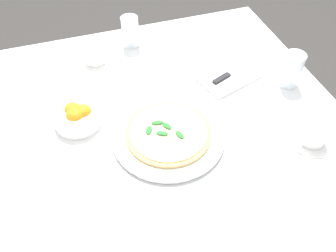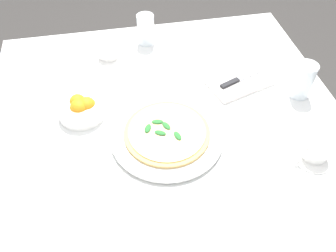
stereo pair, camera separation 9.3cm
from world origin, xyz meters
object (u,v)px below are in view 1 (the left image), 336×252
at_px(coffee_cup_left_edge, 95,57).
at_px(water_glass_near_right, 291,71).
at_px(pizza_plate, 168,135).
at_px(coffee_cup_far_left, 314,135).
at_px(napkin_folded, 230,76).
at_px(dinner_knife, 231,73).
at_px(pizza, 168,132).
at_px(citrus_bowl, 78,116).
at_px(water_glass_back_corner, 130,33).

xyz_separation_m(coffee_cup_left_edge, water_glass_near_right, (0.63, -0.33, 0.03)).
relative_size(pizza_plate, coffee_cup_far_left, 2.65).
relative_size(coffee_cup_left_edge, napkin_folded, 0.52).
distance_m(napkin_folded, dinner_knife, 0.01).
bearing_deg(coffee_cup_left_edge, napkin_folded, -28.30).
xyz_separation_m(pizza, dinner_knife, (0.31, 0.20, -0.00)).
bearing_deg(pizza, citrus_bowl, 149.35).
distance_m(coffee_cup_left_edge, water_glass_back_corner, 0.18).
height_order(pizza_plate, dinner_knife, dinner_knife).
height_order(pizza_plate, napkin_folded, napkin_folded).
bearing_deg(pizza, water_glass_back_corner, 88.67).
bearing_deg(citrus_bowl, coffee_cup_far_left, -24.59).
xyz_separation_m(water_glass_back_corner, water_glass_near_right, (0.48, -0.41, 0.00)).
xyz_separation_m(pizza_plate, napkin_folded, (0.30, 0.20, -0.00)).
distance_m(pizza, coffee_cup_far_left, 0.44).
bearing_deg(water_glass_back_corner, dinner_knife, -47.01).
relative_size(napkin_folded, citrus_bowl, 1.66).
relative_size(dinner_knife, citrus_bowl, 1.25).
distance_m(pizza_plate, water_glass_back_corner, 0.52).
relative_size(coffee_cup_far_left, citrus_bowl, 0.88).
distance_m(water_glass_near_right, napkin_folded, 0.21).
distance_m(pizza, dinner_knife, 0.37).
bearing_deg(pizza_plate, coffee_cup_far_left, -20.51).
relative_size(water_glass_near_right, citrus_bowl, 0.85).
xyz_separation_m(pizza, napkin_folded, (0.30, 0.20, -0.01)).
bearing_deg(water_glass_back_corner, coffee_cup_far_left, -59.25).
bearing_deg(citrus_bowl, coffee_cup_left_edge, 69.52).
bearing_deg(water_glass_back_corner, pizza_plate, -91.30).
xyz_separation_m(water_glass_near_right, citrus_bowl, (-0.74, 0.04, -0.03)).
bearing_deg(dinner_knife, citrus_bowl, 163.15).
height_order(pizza_plate, coffee_cup_far_left, coffee_cup_far_left).
xyz_separation_m(coffee_cup_far_left, citrus_bowl, (-0.67, 0.31, -0.00)).
bearing_deg(coffee_cup_left_edge, pizza, -71.84).
bearing_deg(coffee_cup_far_left, pizza, 159.48).
height_order(dinner_knife, citrus_bowl, citrus_bowl).
xyz_separation_m(coffee_cup_far_left, napkin_folded, (-0.11, 0.36, -0.02)).
bearing_deg(coffee_cup_left_edge, water_glass_near_right, -27.82).
bearing_deg(coffee_cup_left_edge, dinner_knife, -28.05).
distance_m(napkin_folded, citrus_bowl, 0.56).
relative_size(coffee_cup_left_edge, citrus_bowl, 0.87).
relative_size(pizza, coffee_cup_far_left, 2.01).
distance_m(coffee_cup_far_left, napkin_folded, 0.37).
xyz_separation_m(water_glass_near_right, napkin_folded, (-0.18, 0.09, -0.05)).
height_order(pizza, coffee_cup_left_edge, coffee_cup_left_edge).
height_order(water_glass_back_corner, dinner_knife, water_glass_back_corner).
relative_size(pizza, dinner_knife, 1.41).
xyz_separation_m(coffee_cup_left_edge, napkin_folded, (0.45, -0.24, -0.02)).
xyz_separation_m(pizza, water_glass_near_right, (0.49, 0.11, 0.03)).
height_order(pizza, water_glass_back_corner, water_glass_back_corner).
relative_size(pizza_plate, pizza, 1.32).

